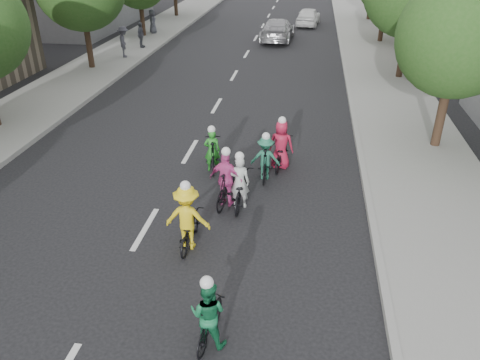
% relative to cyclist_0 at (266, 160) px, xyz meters
% --- Properties ---
extents(ground, '(120.00, 120.00, 0.00)m').
position_rel_cyclist_0_xyz_m(ground, '(-2.89, -3.44, -0.63)').
color(ground, black).
rests_on(ground, ground).
extents(sidewalk_left, '(4.00, 80.00, 0.15)m').
position_rel_cyclist_0_xyz_m(sidewalk_left, '(-10.89, 6.56, -0.55)').
color(sidewalk_left, gray).
rests_on(sidewalk_left, ground).
extents(curb_left, '(0.18, 80.00, 0.18)m').
position_rel_cyclist_0_xyz_m(curb_left, '(-8.94, 6.56, -0.54)').
color(curb_left, '#999993').
rests_on(curb_left, ground).
extents(sidewalk_right, '(4.00, 80.00, 0.15)m').
position_rel_cyclist_0_xyz_m(sidewalk_right, '(5.11, 6.56, -0.55)').
color(sidewalk_right, gray).
rests_on(sidewalk_right, ground).
extents(curb_right, '(0.18, 80.00, 0.18)m').
position_rel_cyclist_0_xyz_m(curb_right, '(3.16, 6.56, -0.54)').
color(curb_right, '#999993').
rests_on(curb_right, ground).
extents(tree_r_0, '(4.00, 4.00, 5.97)m').
position_rel_cyclist_0_xyz_m(tree_r_0, '(5.91, 3.16, 3.34)').
color(tree_r_0, black).
rests_on(tree_r_0, ground).
extents(cyclist_0, '(0.94, 1.86, 1.58)m').
position_rel_cyclist_0_xyz_m(cyclist_0, '(0.00, 0.00, 0.00)').
color(cyclist_0, black).
rests_on(cyclist_0, ground).
extents(cyclist_1, '(0.77, 1.53, 1.61)m').
position_rel_cyclist_0_xyz_m(cyclist_1, '(-0.38, -6.94, -0.02)').
color(cyclist_1, black).
rests_on(cyclist_1, ground).
extents(cyclist_2, '(0.85, 1.88, 1.59)m').
position_rel_cyclist_0_xyz_m(cyclist_2, '(-1.78, 0.31, -0.03)').
color(cyclist_2, black).
rests_on(cyclist_2, ground).
extents(cyclist_3, '(1.04, 1.86, 1.83)m').
position_rel_cyclist_0_xyz_m(cyclist_3, '(-0.93, -1.81, 0.05)').
color(cyclist_3, black).
rests_on(cyclist_3, ground).
extents(cyclist_4, '(0.65, 1.86, 1.73)m').
position_rel_cyclist_0_xyz_m(cyclist_4, '(-0.55, -1.82, -0.06)').
color(cyclist_4, black).
rests_on(cyclist_4, ground).
extents(cyclist_5, '(0.87, 1.89, 1.81)m').
position_rel_cyclist_0_xyz_m(cyclist_5, '(0.43, 0.85, -0.00)').
color(cyclist_5, black).
rests_on(cyclist_5, ground).
extents(cyclist_6, '(1.13, 1.65, 1.89)m').
position_rel_cyclist_0_xyz_m(cyclist_6, '(-1.53, -3.99, 0.08)').
color(cyclist_6, black).
rests_on(cyclist_6, ground).
extents(follow_car_lead, '(2.35, 5.29, 1.51)m').
position_rel_cyclist_0_xyz_m(follow_car_lead, '(-1.26, 20.96, 0.13)').
color(follow_car_lead, '#A6A6AB').
rests_on(follow_car_lead, ground).
extents(follow_car_trail, '(2.10, 4.37, 1.44)m').
position_rel_cyclist_0_xyz_m(follow_car_trail, '(0.78, 27.13, 0.09)').
color(follow_car_trail, silver).
rests_on(follow_car_trail, ground).
extents(spectator_0, '(1.05, 1.34, 1.83)m').
position_rel_cyclist_0_xyz_m(spectator_0, '(-10.05, 14.09, 0.44)').
color(spectator_0, '#484752').
rests_on(spectator_0, sidewalk_left).
extents(spectator_1, '(0.39, 0.94, 1.60)m').
position_rel_cyclist_0_xyz_m(spectator_1, '(-9.90, 16.73, 0.32)').
color(spectator_1, '#555763').
rests_on(spectator_1, sidewalk_left).
extents(spectator_2, '(0.70, 0.92, 1.69)m').
position_rel_cyclist_0_xyz_m(spectator_2, '(-10.65, 21.51, 0.37)').
color(spectator_2, '#50515D').
rests_on(spectator_2, sidewalk_left).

